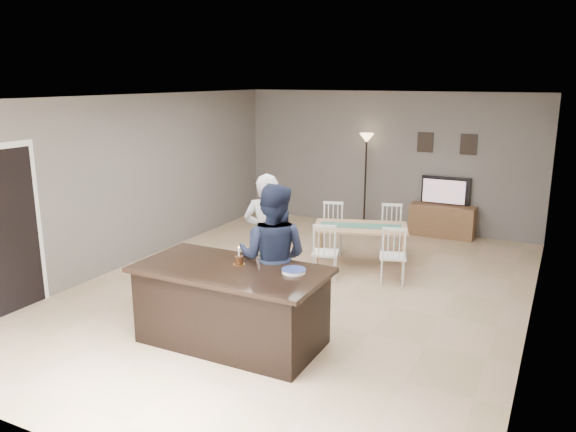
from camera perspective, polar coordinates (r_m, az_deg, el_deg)
The scene contains 14 objects.
floor at distance 8.07m, azimuth 1.22°, elevation -7.56°, with size 8.00×8.00×0.00m, color tan.
room_shell at distance 7.62m, azimuth 1.28°, elevation 4.26°, with size 8.00×8.00×8.00m.
kitchen_island at distance 6.44m, azimuth -5.74°, elevation -9.00°, with size 2.15×1.10×0.90m.
tv_console at distance 11.07m, azimuth 15.36°, elevation -0.47°, with size 1.20×0.40×0.60m, color brown.
television at distance 11.02m, azimuth 15.62°, elevation 2.45°, with size 0.91×0.12×0.53m, color black.
tv_screen_glow at distance 10.94m, azimuth 15.54°, elevation 2.41°, with size 0.78×0.78×0.00m, color orange.
picture_frames at distance 11.03m, azimuth 15.80°, elevation 7.11°, with size 1.10×0.02×0.38m.
doorway at distance 7.84m, azimuth -26.77°, elevation -0.09°, with size 0.00×2.10×2.65m.
woman at distance 7.53m, azimuth -2.14°, elevation -2.18°, with size 0.63×0.42×1.73m, color #B0B0B4.
man at distance 6.62m, azimuth -1.55°, elevation -4.26°, with size 0.86×0.67×1.78m, color #1A223B.
birthday_cake at distance 6.37m, azimuth -5.00°, elevation -4.47°, with size 0.14×0.14×0.21m.
plate_stack at distance 6.09m, azimuth 0.59°, elevation -5.60°, with size 0.27×0.27×0.04m.
dining_table at distance 8.94m, azimuth 7.37°, elevation -1.73°, with size 1.80×1.97×0.88m.
floor_lamp at distance 11.27m, azimuth 7.94°, elevation 6.17°, with size 0.28×0.28×1.89m.
Camera 1 is at (3.21, -6.79, 2.95)m, focal length 35.00 mm.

